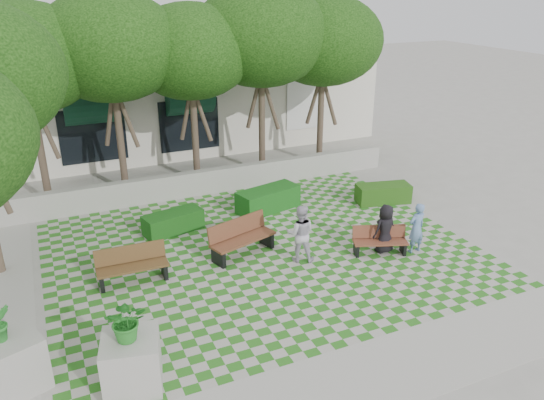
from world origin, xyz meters
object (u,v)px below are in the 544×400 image
hedge_east (383,194)px  person_dark (385,229)px  bench_east (380,241)px  planter_front (131,352)px  hedge_midleft (173,222)px  bench_mid (241,238)px  hedge_midright (268,199)px  bench_west (132,266)px  person_white (300,233)px  person_blue (416,228)px  planter_back (9,361)px

hedge_east → person_dark: person_dark is taller
bench_east → planter_front: size_ratio=0.85×
planter_front → hedge_midleft: bearing=69.1°
bench_mid → hedge_east: 6.22m
hedge_east → hedge_midright: size_ratio=0.86×
bench_west → person_dark: bearing=-9.0°
bench_east → planter_front: bearing=-140.5°
planter_front → person_white: (5.27, 3.15, 0.06)m
hedge_east → person_blue: (-1.35, -3.50, 0.43)m
hedge_east → person_blue: bearing=-111.2°
bench_east → hedge_midleft: 6.41m
planter_front → planter_back: size_ratio=1.03×
person_blue → person_dark: person_blue is taller
person_white → hedge_midleft: bearing=-22.9°
bench_mid → bench_west: (-3.16, -0.22, -0.04)m
bench_mid → planter_back: bearing=-169.0°
person_white → person_dark: bearing=-166.2°
bench_mid → bench_west: bench_mid is taller
planter_back → person_blue: 10.80m
hedge_midleft → person_blue: person_blue is taller
hedge_midleft → person_white: (2.81, -3.29, 0.51)m
bench_west → person_white: 4.62m
hedge_midleft → planter_back: planter_back is taller
hedge_east → planter_front: bearing=-150.1°
hedge_midright → planter_front: bearing=-131.0°
person_dark → hedge_east: bearing=-130.3°
bench_east → hedge_midright: (-1.68, 4.21, -0.01)m
planter_back → person_blue: bearing=7.0°
bench_east → bench_west: 6.98m
planter_front → planter_back: (-2.16, 0.90, -0.15)m
hedge_east → person_white: size_ratio=1.13×
person_dark → bench_west: bearing=-16.4°
planter_front → person_dark: bearing=18.5°
bench_west → hedge_east: bearing=12.9°
hedge_midleft → planter_front: size_ratio=0.96×
bench_mid → person_white: size_ratio=1.26×
planter_front → person_blue: size_ratio=1.26×
person_dark → person_white: (-2.47, 0.56, 0.10)m
person_blue → person_dark: size_ratio=1.04×
planter_back → bench_mid: bearing=28.3°
bench_mid → person_white: person_white is taller
person_blue → hedge_midright: bearing=-65.5°
planter_front → person_white: bearing=30.9°
hedge_east → planter_front: 11.45m
bench_east → hedge_east: size_ratio=0.86×
hedge_east → planter_back: (-12.07, -4.81, 0.30)m
bench_east → person_white: 2.42m
hedge_midright → bench_east: bearing=-68.2°
bench_west → planter_back: 4.20m
planter_front → person_white: 6.14m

